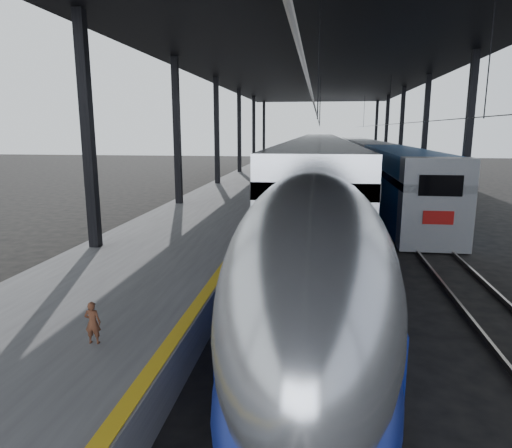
# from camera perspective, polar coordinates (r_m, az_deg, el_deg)

# --- Properties ---
(ground) EXTENTS (160.00, 160.00, 0.00)m
(ground) POSITION_cam_1_polar(r_m,az_deg,el_deg) (11.41, -3.73, -14.96)
(ground) COLOR black
(ground) RESTS_ON ground
(platform) EXTENTS (6.00, 80.00, 1.00)m
(platform) POSITION_cam_1_polar(r_m,az_deg,el_deg) (30.85, -2.66, 3.08)
(platform) COLOR #4C4C4F
(platform) RESTS_ON ground
(yellow_strip) EXTENTS (0.30, 80.00, 0.01)m
(yellow_strip) POSITION_cam_1_polar(r_m,az_deg,el_deg) (30.39, 2.54, 3.91)
(yellow_strip) COLOR gold
(yellow_strip) RESTS_ON platform
(rails) EXTENTS (6.52, 80.00, 0.16)m
(rails) POSITION_cam_1_polar(r_m,az_deg,el_deg) (30.49, 12.30, 1.92)
(rails) COLOR slate
(rails) RESTS_ON ground
(canopy) EXTENTS (18.00, 75.00, 9.47)m
(canopy) POSITION_cam_1_polar(r_m,az_deg,el_deg) (30.25, 7.89, 19.19)
(canopy) COLOR black
(canopy) RESTS_ON ground
(tgv_train) EXTENTS (3.18, 65.20, 4.55)m
(tgv_train) POSITION_cam_1_polar(r_m,az_deg,el_deg) (35.51, 7.76, 6.77)
(tgv_train) COLOR #B2B5BA
(tgv_train) RESTS_ON ground
(second_train) EXTENTS (2.90, 56.05, 3.99)m
(second_train) POSITION_cam_1_polar(r_m,az_deg,el_deg) (46.91, 14.00, 7.57)
(second_train) COLOR navy
(second_train) RESTS_ON ground
(child) EXTENTS (0.33, 0.23, 0.86)m
(child) POSITION_cam_1_polar(r_m,az_deg,el_deg) (9.63, -19.74, -11.52)
(child) COLOR #542D1C
(child) RESTS_ON platform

